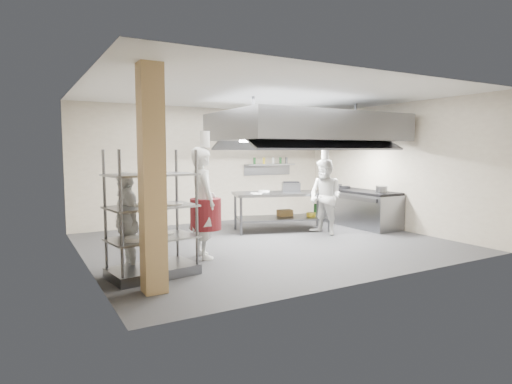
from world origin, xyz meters
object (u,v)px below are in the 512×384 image
island (282,211)px  chef_plating (126,222)px  cooking_range (362,210)px  chef_line (325,197)px  pass_rack (152,214)px  chef_head (203,203)px  stockpot (381,189)px  griddle (291,187)px

island → chef_plating: (-4.00, -1.79, 0.33)m
cooking_range → chef_plating: chef_plating is taller
chef_line → chef_plating: size_ratio=1.08×
pass_rack → chef_plating: bearing=119.4°
island → pass_rack: size_ratio=1.18×
chef_head → stockpot: (4.75, 0.46, 0.00)m
island → chef_line: 1.14m
cooking_range → griddle: (-1.73, 0.63, 0.59)m
chef_line → griddle: bearing=-178.7°
chef_head → chef_line: 3.27m
pass_rack → griddle: (4.06, 2.29, 0.06)m
chef_line → griddle: chef_line is taller
island → chef_plating: size_ratio=1.43×
griddle → pass_rack: bearing=-122.4°
chef_plating → griddle: size_ratio=3.68×
chef_head → griddle: chef_head is taller
pass_rack → stockpot: (5.85, 1.12, 0.03)m
chef_plating → chef_head: bearing=98.4°
cooking_range → chef_line: chef_line is taller
chef_head → island: bearing=-56.8°
stockpot → griddle: bearing=146.8°
chef_plating → pass_rack: bearing=34.5°
griddle → stockpot: 2.14m
pass_rack → cooking_range: pass_rack is taller
griddle → chef_line: bearing=-48.0°
island → cooking_range: bearing=3.8°
chef_plating → chef_line: bearing=97.9°
cooking_range → chef_head: chef_head is taller
island → chef_head: (-2.61, -1.50, 0.52)m
chef_plating → island: bearing=110.8°
island → griddle: (0.35, 0.13, 0.56)m
chef_plating → griddle: bearing=110.4°
pass_rack → chef_line: pass_rack is taller
pass_rack → chef_plating: (-0.29, 0.38, -0.17)m
chef_head → chef_line: (3.21, 0.62, -0.12)m
pass_rack → griddle: pass_rack is taller
pass_rack → griddle: 4.66m
island → stockpot: stockpot is taller
griddle → stockpot: griddle is taller
chef_head → stockpot: chef_head is taller
pass_rack → chef_line: 4.50m
pass_rack → stockpot: size_ratio=8.50×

